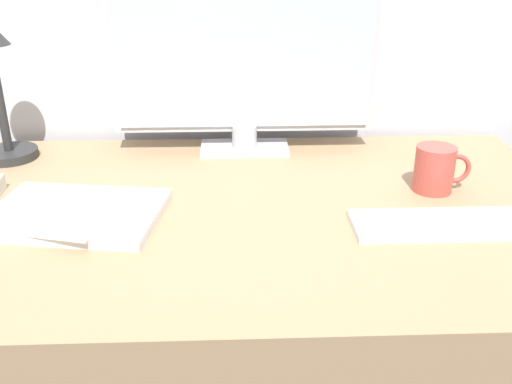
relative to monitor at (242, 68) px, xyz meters
The scene contains 6 objects.
desk 0.64m from the monitor, 94.38° to the right, with size 1.34×0.79×0.73m.
monitor is the anchor object (origin of this frame).
keyboard 0.57m from the monitor, 50.33° to the right, with size 0.33×0.11×0.01m.
laptop 0.51m from the monitor, 131.62° to the right, with size 0.33×0.26×0.02m.
ereader 0.51m from the monitor, 129.06° to the right, with size 0.17×0.22×0.01m.
coffee_mug 0.47m from the monitor, 34.11° to the right, with size 0.11×0.08×0.09m.
Camera 1 is at (0.00, -0.86, 1.19)m, focal length 40.00 mm.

